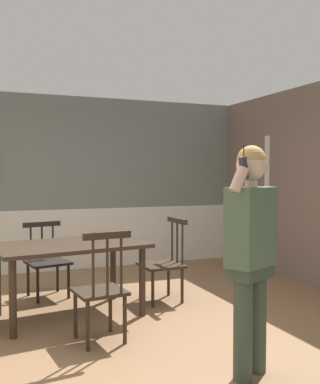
{
  "coord_description": "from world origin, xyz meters",
  "views": [
    {
      "loc": [
        -1.17,
        -4.17,
        1.52
      ],
      "look_at": [
        0.19,
        -0.76,
        1.37
      ],
      "focal_mm": 42.18,
      "sensor_mm": 36.0,
      "label": 1
    }
  ],
  "objects_px": {
    "chair_by_doorway": "(47,260)",
    "chair_opposite_corner": "(101,289)",
    "person_figure": "(251,244)",
    "dining_table": "(70,252)",
    "chair_near_window": "(164,262)"
  },
  "relations": [
    {
      "from": "chair_by_doorway",
      "to": "chair_opposite_corner",
      "type": "xyz_separation_m",
      "value": [
        0.25,
        -1.72,
        0.03
      ]
    },
    {
      "from": "chair_opposite_corner",
      "to": "person_figure",
      "type": "relative_size",
      "value": 0.59
    },
    {
      "from": "dining_table",
      "to": "chair_near_window",
      "type": "distance_m",
      "value": 1.18
    },
    {
      "from": "person_figure",
      "to": "dining_table",
      "type": "bearing_deg",
      "value": -88.07
    },
    {
      "from": "dining_table",
      "to": "person_figure",
      "type": "bearing_deg",
      "value": -62.64
    },
    {
      "from": "chair_near_window",
      "to": "person_figure",
      "type": "distance_m",
      "value": 2.16
    },
    {
      "from": "chair_near_window",
      "to": "chair_by_doorway",
      "type": "relative_size",
      "value": 1.08
    },
    {
      "from": "dining_table",
      "to": "person_figure",
      "type": "distance_m",
      "value": 2.19
    },
    {
      "from": "dining_table",
      "to": "chair_near_window",
      "type": "bearing_deg",
      "value": 7.87
    },
    {
      "from": "dining_table",
      "to": "chair_by_doorway",
      "type": "relative_size",
      "value": 1.83
    },
    {
      "from": "chair_by_doorway",
      "to": "person_figure",
      "type": "xyz_separation_m",
      "value": [
        1.12,
        -2.79,
        0.55
      ]
    },
    {
      "from": "dining_table",
      "to": "chair_opposite_corner",
      "type": "distance_m",
      "value": 0.89
    },
    {
      "from": "dining_table",
      "to": "chair_opposite_corner",
      "type": "bearing_deg",
      "value": -82.0
    },
    {
      "from": "chair_near_window",
      "to": "chair_by_doorway",
      "type": "distance_m",
      "value": 1.45
    },
    {
      "from": "chair_near_window",
      "to": "dining_table",
      "type": "bearing_deg",
      "value": 95.4
    }
  ]
}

